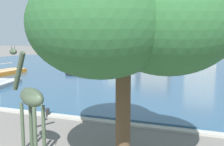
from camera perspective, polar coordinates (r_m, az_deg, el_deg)
The scene contains 10 objects.
harbor_water at distance 37.65m, azimuth 10.88°, elevation 0.62°, with size 85.55×48.21×0.24m, color #2D5170.
quay_edge_coping at distance 14.57m, azimuth -4.76°, elevation -10.51°, with size 85.55×0.50×0.12m, color #ADA89E.
giraffe_statue at distance 10.72m, azimuth -18.07°, elevation -5.54°, with size 2.38×1.34×4.33m.
sailboat_black at distance 33.59m, azimuth -7.83°, elevation 0.33°, with size 4.26×6.84×9.03m.
sailboat_green at distance 46.58m, azimuth -1.75°, elevation 2.31°, with size 4.24×9.70×6.65m.
shade_tree at distance 8.76m, azimuth 2.56°, elevation 11.40°, with size 6.87×7.01×7.13m.
mooring_bollard at distance 15.72m, azimuth -14.39°, elevation -8.65°, with size 0.24×0.24×0.50m, color #232326.
townhouse_wide_warehouse at distance 67.11m, azimuth 2.84°, elevation 7.42°, with size 7.61×6.65×8.85m.
townhouse_tall_gabled at distance 67.02m, azimuth 10.20°, elevation 7.52°, with size 6.84×8.02×9.32m.
townhouse_narrow_midrow at distance 66.70m, azimuth 19.68°, elevation 8.94°, with size 7.23×7.00×13.37m.
Camera 1 is at (5.82, -6.40, 4.57)m, focal length 40.37 mm.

